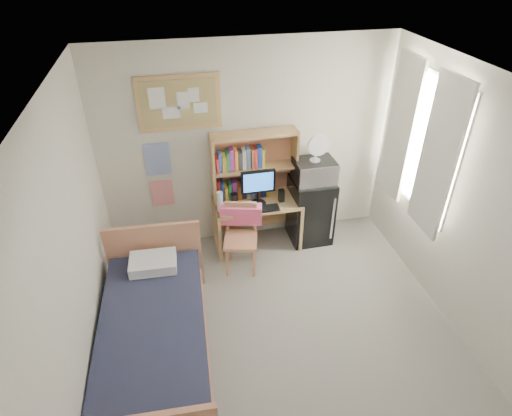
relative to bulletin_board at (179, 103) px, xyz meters
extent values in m
cube|color=gray|center=(0.78, -2.08, -1.93)|extent=(3.60, 4.20, 0.02)
cube|color=white|center=(0.78, -2.08, 0.68)|extent=(3.60, 4.20, 0.02)
cube|color=beige|center=(0.78, 0.02, -0.62)|extent=(3.60, 0.04, 2.60)
cube|color=beige|center=(-1.02, -2.08, -0.62)|extent=(0.04, 4.20, 2.60)
cube|color=beige|center=(2.58, -2.08, -0.62)|extent=(0.04, 4.20, 2.60)
cube|color=white|center=(2.53, -0.88, -0.32)|extent=(0.10, 1.40, 1.70)
cube|color=white|center=(2.50, -1.28, -0.32)|extent=(0.04, 0.55, 1.70)
cube|color=white|center=(2.50, -0.48, -0.32)|extent=(0.04, 0.55, 1.70)
cube|color=tan|center=(0.00, 0.00, 0.00)|extent=(0.94, 0.03, 0.64)
cube|color=#27449E|center=(-0.32, 0.01, -0.67)|extent=(0.30, 0.01, 0.42)
cube|color=red|center=(-0.32, 0.01, -1.14)|extent=(0.28, 0.01, 0.36)
cube|color=tan|center=(0.83, -0.28, -1.58)|extent=(1.09, 0.56, 0.68)
cube|color=tan|center=(0.54, -0.70, -1.49)|extent=(0.52, 0.52, 0.86)
cube|color=black|center=(1.56, -0.27, -1.48)|extent=(0.53, 0.53, 0.89)
cube|color=#1A1D30|center=(-0.50, -1.87, -1.65)|extent=(1.08, 2.04, 0.55)
cube|color=tan|center=(0.83, -0.13, -0.81)|extent=(1.06, 0.28, 0.86)
cube|color=black|center=(0.84, -0.34, -1.02)|extent=(0.42, 0.04, 0.45)
cube|color=black|center=(0.84, -0.48, -1.23)|extent=(0.46, 0.15, 0.02)
cube|color=black|center=(0.54, -0.35, -1.15)|extent=(0.08, 0.08, 0.19)
cube|color=black|center=(1.14, -0.34, -1.16)|extent=(0.07, 0.07, 0.16)
cylinder|color=white|center=(0.36, -0.39, -1.11)|extent=(0.08, 0.08, 0.26)
cube|color=#F95E88|center=(0.59, -0.51, -1.25)|extent=(0.52, 0.26, 0.24)
cube|color=silver|center=(1.56, -0.29, -0.89)|extent=(0.50, 0.38, 0.29)
cylinder|color=white|center=(1.56, -0.29, -0.58)|extent=(0.27, 0.27, 0.33)
cube|color=white|center=(-0.47, -1.12, -1.31)|extent=(0.50, 0.36, 0.12)
camera|label=1|loc=(-0.12, -4.72, 1.65)|focal=30.00mm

